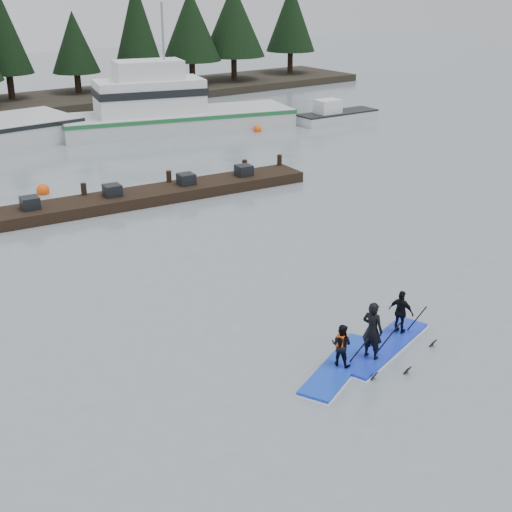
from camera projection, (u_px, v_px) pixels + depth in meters
ground at (393, 365)px, 18.43m from camera, size 160.00×160.00×0.00m
fishing_boat_medium at (171, 120)px, 45.44m from camera, size 15.26×7.82×8.71m
skiff at (337, 117)px, 47.95m from camera, size 5.88×1.96×0.68m
floating_dock at (156, 194)px, 31.66m from camera, size 14.60×3.34×0.48m
buoy_b at (43, 194)px, 32.60m from camera, size 0.59×0.59×0.59m
buoy_c at (258, 131)px, 45.24m from camera, size 0.49×0.49×0.49m
paddleboard_solo at (341, 357)px, 18.13m from camera, size 3.47×2.19×1.76m
paddleboard_duo at (385, 332)px, 19.00m from camera, size 3.75×1.91×2.15m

